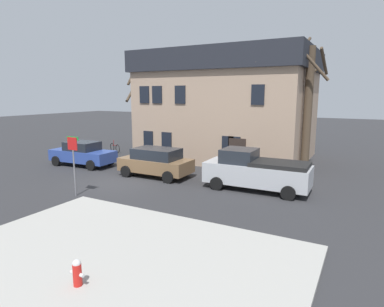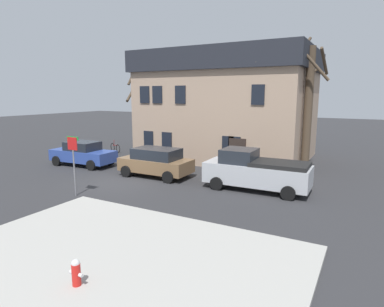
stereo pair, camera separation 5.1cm
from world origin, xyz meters
TOP-DOWN VIEW (x-y plane):
  - ground_plane at (0.00, 0.00)m, footprint 120.00×120.00m
  - sidewalk_slab at (5.67, -7.01)m, footprint 10.66×7.91m
  - building_main at (2.18, 10.11)m, footprint 12.35×9.21m
  - tree_bare_near at (-3.81, 7.16)m, footprint 2.78×3.02m
  - tree_bare_mid at (5.32, 6.86)m, footprint 2.74×3.08m
  - tree_bare_far at (8.41, 7.71)m, footprint 2.64×2.65m
  - car_blue_sedan at (-5.23, 2.22)m, footprint 4.65×2.16m
  - car_brown_wagon at (0.91, 2.10)m, footprint 4.31×2.12m
  - pickup_truck_silver at (6.95, 2.25)m, footprint 5.29×2.22m
  - fire_hydrant at (5.76, -8.32)m, footprint 0.42×0.22m
  - street_sign_pole at (-0.34, -2.87)m, footprint 0.76×0.07m
  - bicycle_leaning at (-6.97, 7.39)m, footprint 1.63×0.73m

SIDE VIEW (x-z plane):
  - ground_plane at x=0.00m, z-range 0.00..0.00m
  - sidewalk_slab at x=5.67m, z-range 0.00..0.12m
  - bicycle_leaning at x=-6.97m, z-range -0.15..0.88m
  - fire_hydrant at x=5.76m, z-range 0.13..0.83m
  - car_blue_sedan at x=-5.23m, z-range 0.00..1.66m
  - car_brown_wagon at x=0.91m, z-range 0.04..1.74m
  - pickup_truck_silver at x=6.95m, z-range -0.04..2.02m
  - street_sign_pole at x=-0.34m, z-range 0.57..3.45m
  - tree_bare_mid at x=5.32m, z-range 0.20..6.99m
  - building_main at x=2.18m, z-range 0.06..7.95m
  - tree_bare_far at x=8.41m, z-range 0.02..8.41m
  - tree_bare_near at x=-3.81m, z-range 0.29..8.23m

